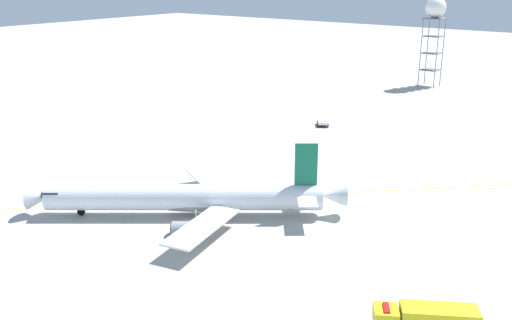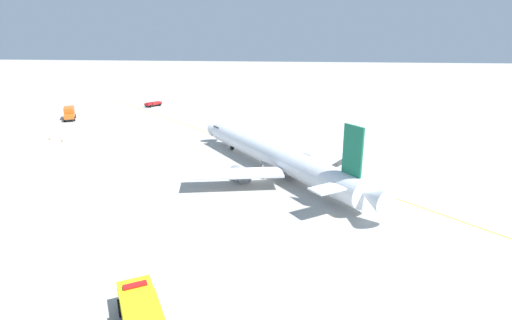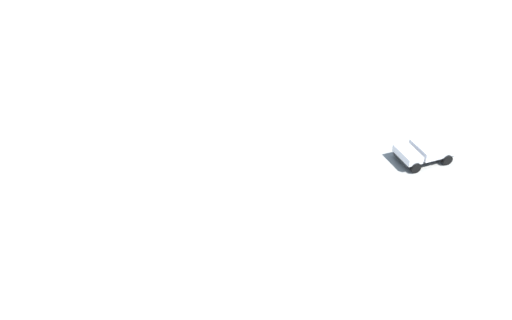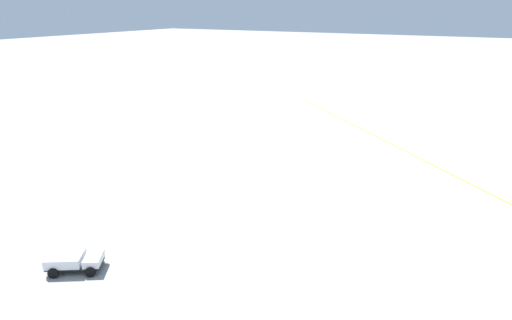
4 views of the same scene
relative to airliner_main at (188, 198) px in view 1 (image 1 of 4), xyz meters
The scene contains 6 objects.
ground_plane 4.81m from the airliner_main, 51.56° to the left, with size 600.00×600.00×0.00m, color #ADAAA3.
airliner_main is the anchor object (origin of this frame).
fire_tender_truck 38.86m from the airliner_main, 80.78° to the left, with size 7.45×9.96×2.50m.
pushback_tug_truck 57.16m from the airliner_main, 168.45° to the right, with size 4.61×4.11×1.30m.
radar_tower 118.71m from the airliner_main, behind, with size 6.00×6.00×26.33m.
taxiway_centreline 6.73m from the airliner_main, 154.26° to the right, with size 134.80×135.18×0.01m.
Camera 1 is at (53.61, 52.15, 33.88)m, focal length 41.13 mm.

